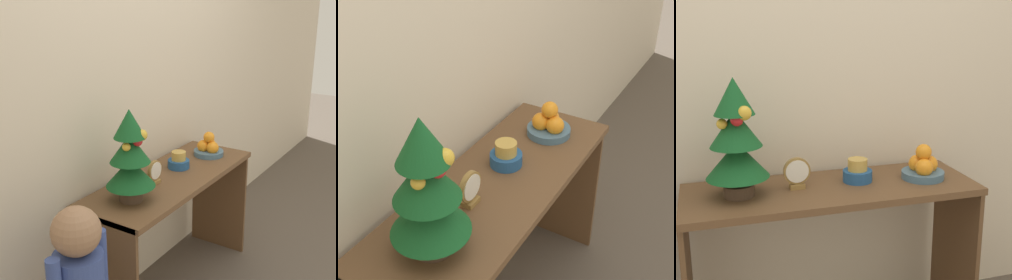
% 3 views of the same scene
% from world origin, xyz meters
% --- Properties ---
extents(back_wall, '(7.00, 0.05, 2.50)m').
position_xyz_m(back_wall, '(0.00, 0.48, 1.25)').
color(back_wall, beige).
rests_on(back_wall, ground_plane).
extents(console_table, '(1.23, 0.44, 0.74)m').
position_xyz_m(console_table, '(0.00, 0.22, 0.57)').
color(console_table, brown).
rests_on(console_table, ground_plane).
extents(mini_tree, '(0.25, 0.25, 0.47)m').
position_xyz_m(mini_tree, '(-0.38, 0.22, 0.97)').
color(mini_tree, '#4C3828').
rests_on(mini_tree, console_table).
extents(fruit_bowl, '(0.19, 0.19, 0.16)m').
position_xyz_m(fruit_bowl, '(0.42, 0.21, 0.79)').
color(fruit_bowl, '#476B84').
rests_on(fruit_bowl, console_table).
extents(singing_bowl, '(0.13, 0.13, 0.10)m').
position_xyz_m(singing_bowl, '(0.12, 0.25, 0.78)').
color(singing_bowl, '#235189').
rests_on(singing_bowl, console_table).
extents(desk_clock, '(0.11, 0.04, 0.13)m').
position_xyz_m(desk_clock, '(-0.15, 0.24, 0.81)').
color(desk_clock, olive).
rests_on(desk_clock, console_table).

